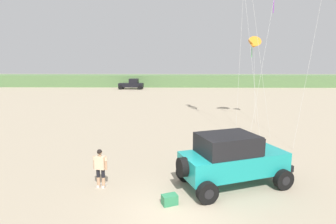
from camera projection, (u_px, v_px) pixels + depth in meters
name	position (u px, v px, depth m)	size (l,w,h in m)	color
ground_plane	(177.00, 212.00, 9.75)	(220.00, 220.00, 0.00)	tan
dune_ridge	(187.00, 81.00, 59.48)	(90.00, 6.92, 2.38)	#567A47
jeep	(232.00, 158.00, 11.62)	(4.99, 3.73, 2.26)	teal
person_watching	(100.00, 166.00, 11.47)	(0.62, 0.35, 1.67)	tan
cooler_box	(170.00, 200.00, 10.21)	(0.56, 0.36, 0.38)	#2D7F51
distant_pickup	(132.00, 84.00, 53.06)	(4.70, 2.60, 1.98)	black
kite_white_parafoil	(254.00, 44.00, 25.10)	(1.19, 3.48, 7.44)	orange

